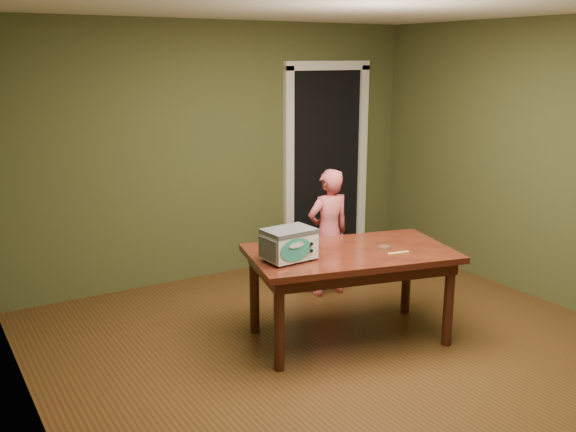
{
  "coord_description": "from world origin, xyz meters",
  "views": [
    {
      "loc": [
        -2.79,
        -3.44,
        2.24
      ],
      "look_at": [
        -0.1,
        1.0,
        0.95
      ],
      "focal_mm": 40.0,
      "sensor_mm": 36.0,
      "label": 1
    }
  ],
  "objects": [
    {
      "name": "baking_pan",
      "position": [
        0.41,
        0.36,
        0.76
      ],
      "size": [
        0.1,
        0.1,
        0.02
      ],
      "color": "silver",
      "rests_on": "dining_table"
    },
    {
      "name": "spatula",
      "position": [
        0.43,
        0.21,
        0.75
      ],
      "size": [
        0.18,
        0.06,
        0.01
      ],
      "primitive_type": "cube",
      "rotation": [
        0.0,
        0.0,
        -0.18
      ],
      "color": "#E1BE61",
      "rests_on": "dining_table"
    },
    {
      "name": "child",
      "position": [
        0.58,
        1.38,
        0.62
      ],
      "size": [
        0.46,
        0.3,
        1.23
      ],
      "primitive_type": "imported",
      "rotation": [
        0.0,
        0.0,
        3.12
      ],
      "color": "#D45762",
      "rests_on": "floor"
    },
    {
      "name": "dining_table",
      "position": [
        0.15,
        0.46,
        0.65
      ],
      "size": [
        1.77,
        1.25,
        0.75
      ],
      "rotation": [
        0.0,
        0.0,
        -0.24
      ],
      "color": "#38110C",
      "rests_on": "floor"
    },
    {
      "name": "floor",
      "position": [
        0.0,
        0.0,
        0.0
      ],
      "size": [
        5.0,
        5.0,
        0.0
      ],
      "primitive_type": "plane",
      "color": "#523617",
      "rests_on": "ground"
    },
    {
      "name": "doorway",
      "position": [
        1.3,
        2.78,
        1.06
      ],
      "size": [
        1.1,
        0.66,
        2.25
      ],
      "color": "black",
      "rests_on": "ground"
    },
    {
      "name": "toy_oven",
      "position": [
        -0.39,
        0.5,
        0.88
      ],
      "size": [
        0.41,
        0.29,
        0.24
      ],
      "rotation": [
        0.0,
        0.0,
        0.07
      ],
      "color": "#4C4F54",
      "rests_on": "dining_table"
    },
    {
      "name": "room_shell",
      "position": [
        0.0,
        0.0,
        1.71
      ],
      "size": [
        4.52,
        5.02,
        2.61
      ],
      "color": "#414625",
      "rests_on": "ground"
    }
  ]
}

